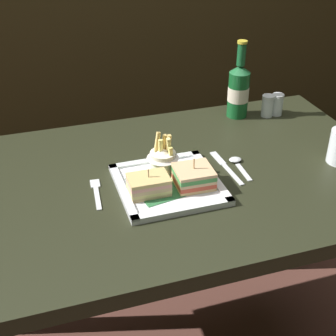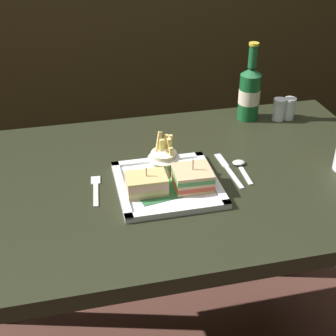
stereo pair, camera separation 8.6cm
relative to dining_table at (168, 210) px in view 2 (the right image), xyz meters
name	(u,v)px [view 2 (the right image)]	position (x,y,z in m)	size (l,w,h in m)	color
dining_table	(168,210)	(0.00, 0.00, 0.00)	(1.23, 0.74, 0.73)	black
square_plate	(168,185)	(-0.01, -0.05, 0.12)	(0.25, 0.25, 0.02)	white
sandwich_half_left	(147,184)	(-0.07, -0.07, 0.14)	(0.10, 0.07, 0.07)	tan
sandwich_half_right	(192,178)	(0.04, -0.07, 0.15)	(0.10, 0.09, 0.08)	#DAB271
fries_cup	(164,158)	(-0.01, 0.01, 0.16)	(0.08, 0.08, 0.11)	#ECE5C9
beer_bottle	(250,92)	(0.33, 0.28, 0.20)	(0.07, 0.07, 0.25)	#135224
fork	(96,189)	(-0.19, -0.02, 0.11)	(0.03, 0.13, 0.00)	silver
knife	(228,169)	(0.16, 0.00, 0.11)	(0.02, 0.18, 0.00)	silver
spoon	(240,166)	(0.20, 0.00, 0.12)	(0.03, 0.12, 0.01)	silver
salt_shaker	(279,111)	(0.42, 0.25, 0.14)	(0.04, 0.04, 0.07)	silver
pepper_shaker	(289,110)	(0.46, 0.25, 0.14)	(0.04, 0.04, 0.07)	silver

